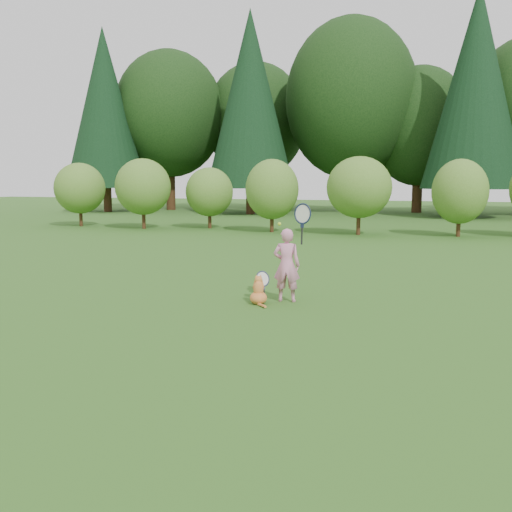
% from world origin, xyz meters
% --- Properties ---
extents(ground, '(100.00, 100.00, 0.00)m').
position_xyz_m(ground, '(0.00, 0.00, 0.00)').
color(ground, '#2B5818').
rests_on(ground, ground).
extents(shrub_row, '(28.00, 3.00, 2.80)m').
position_xyz_m(shrub_row, '(0.00, 13.00, 1.40)').
color(shrub_row, '#497323').
rests_on(shrub_row, ground).
extents(woodland_backdrop, '(48.00, 10.00, 15.00)m').
position_xyz_m(woodland_backdrop, '(0.00, 23.00, 7.50)').
color(woodland_backdrop, black).
rests_on(woodland_backdrop, ground).
extents(child, '(0.65, 0.36, 1.72)m').
position_xyz_m(child, '(0.71, 0.82, 0.60)').
color(child, pink).
rests_on(child, ground).
extents(cat, '(0.43, 0.70, 0.60)m').
position_xyz_m(cat, '(0.34, 0.52, 0.23)').
color(cat, '#BC5424').
rests_on(cat, ground).
extents(tennis_ball, '(0.06, 0.06, 0.06)m').
position_xyz_m(tennis_ball, '(0.26, 1.85, 1.14)').
color(tennis_ball, '#D0E71B').
rests_on(tennis_ball, ground).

